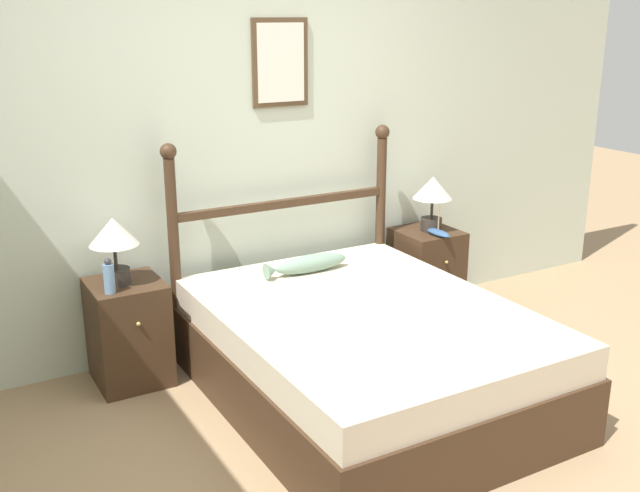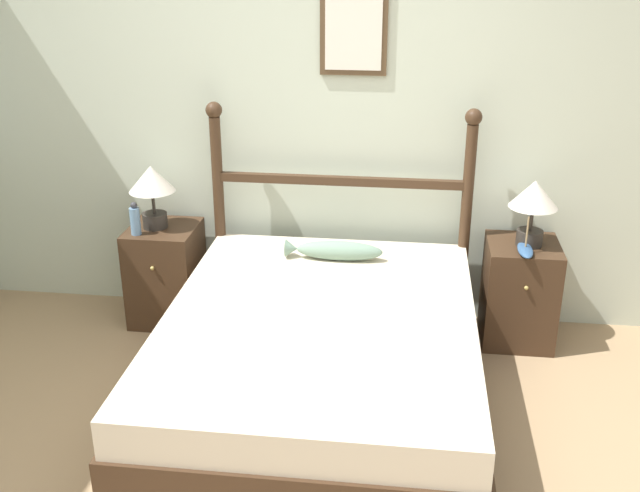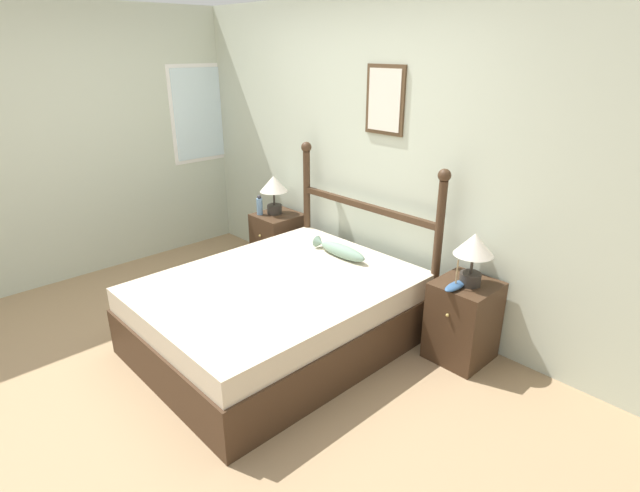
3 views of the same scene
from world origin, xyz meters
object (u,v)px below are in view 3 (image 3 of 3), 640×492
Objects in this scene: nightstand_right at (463,321)px; bottle at (260,206)px; table_lamp_left at (274,187)px; fish_pillow at (340,250)px; nightstand_left at (278,243)px; table_lamp_right at (474,249)px; bed at (278,313)px; model_boat at (455,286)px.

bottle is (-2.24, -0.13, 0.39)m from nightstand_right.
fish_pillow is (1.10, -0.20, -0.28)m from table_lamp_left.
nightstand_left is 0.57m from table_lamp_left.
table_lamp_right reaches higher than nightstand_left.
table_lamp_right is at bearing 38.05° from bed.
bed is at bearing -37.91° from table_lamp_left.
fish_pillow is (-1.07, -0.20, 0.29)m from nightstand_right.
nightstand_left is at bearing 169.49° from fish_pillow.
nightstand_right is at bearing 83.87° from model_boat.
table_lamp_right is (2.15, -0.01, 0.57)m from nightstand_left.
table_lamp_right is at bearing -28.11° from nightstand_right.
nightstand_left is 1.12m from fish_pillow.
table_lamp_left is (-2.17, -0.00, 0.57)m from nightstand_right.
bottle is at bearing 179.80° from model_boat.
nightstand_right is 0.57m from table_lamp_right.
nightstand_left and nightstand_right have the same top height.
nightstand_right is 1.59× the size of table_lamp_right.
table_lamp_right is (2.19, -0.01, 0.00)m from table_lamp_left.
fish_pillow is (-1.09, -0.19, -0.28)m from table_lamp_right.
table_lamp_right is at bearing 73.85° from model_boat.
fish_pillow is (1.06, -0.20, 0.29)m from nightstand_left.
model_boat is at bearing -3.55° from table_lamp_left.
model_boat is (2.23, -0.01, -0.07)m from bottle.
nightstand_left is at bearing 176.34° from model_boat.
bottle is (-0.07, -0.13, -0.18)m from table_lamp_left.
nightstand_right is at bearing 3.25° from bottle.
nightstand_left is 2.15m from model_boat.
table_lamp_left is at bearing 179.74° from table_lamp_right.
nightstand_left is 2.63× the size of model_boat.
table_lamp_left is 1.16m from fish_pillow.
table_lamp_left is 1.65× the size of model_boat.
model_boat is at bearing -106.15° from table_lamp_right.
table_lamp_left and table_lamp_right have the same top height.
nightstand_left is at bearing 141.02° from bed.
table_lamp_right is 0.70× the size of fish_pillow.
table_lamp_left is (-0.04, -0.00, 0.57)m from nightstand_left.
model_boat is 1.05m from fish_pillow.
bed is 9.97× the size of bottle.
table_lamp_left is 1.92× the size of bottle.
table_lamp_left reaches higher than model_boat.
model_boat is (-0.01, -0.14, 0.33)m from nightstand_right.
table_lamp_right is at bearing 2.93° from bottle.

